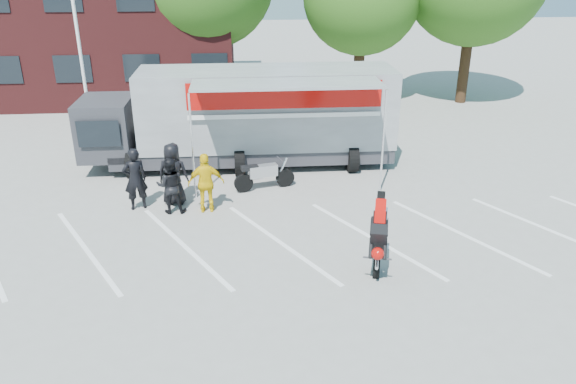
{
  "coord_description": "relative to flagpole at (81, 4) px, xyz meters",
  "views": [
    {
      "loc": [
        -0.64,
        -11.56,
        6.83
      ],
      "look_at": [
        0.44,
        1.18,
        1.3
      ],
      "focal_mm": 35.0,
      "sensor_mm": 36.0,
      "label": 1
    }
  ],
  "objects": [
    {
      "name": "spectator_leather_c",
      "position": [
        3.56,
        -6.96,
        -4.25
      ],
      "size": [
        0.79,
        0.61,
        1.61
      ],
      "primitive_type": "imported",
      "rotation": [
        0.0,
        0.0,
        3.14
      ],
      "color": "black",
      "rests_on": "ground"
    },
    {
      "name": "transporter_truck",
      "position": [
        5.95,
        -3.27,
        -5.05
      ],
      "size": [
        10.27,
        4.96,
        3.26
      ],
      "primitive_type": null,
      "rotation": [
        0.0,
        0.0,
        -0.0
      ],
      "color": "#989CA0",
      "rests_on": "ground"
    },
    {
      "name": "flagpole",
      "position": [
        0.0,
        0.0,
        0.0
      ],
      "size": [
        1.61,
        0.12,
        8.0
      ],
      "color": "white",
      "rests_on": "ground"
    },
    {
      "name": "parking_bay_lines",
      "position": [
        6.24,
        -9.0,
        -5.05
      ],
      "size": [
        18.09,
        13.33,
        0.01
      ],
      "primitive_type": "cube",
      "rotation": [
        0.0,
        0.0,
        0.52
      ],
      "color": "white",
      "rests_on": "ground"
    },
    {
      "name": "spectator_leather_a",
      "position": [
        3.58,
        -6.36,
        -4.14
      ],
      "size": [
        0.98,
        0.73,
        1.83
      ],
      "primitive_type": "imported",
      "rotation": [
        0.0,
        0.0,
        2.96
      ],
      "color": "black",
      "rests_on": "ground"
    },
    {
      "name": "spectator_leather_b",
      "position": [
        2.55,
        -6.63,
        -4.15
      ],
      "size": [
        0.77,
        0.63,
        1.81
      ],
      "primitive_type": "imported",
      "rotation": [
        0.0,
        0.0,
        3.48
      ],
      "color": "black",
      "rests_on": "ground"
    },
    {
      "name": "stunt_bike_rider",
      "position": [
        8.69,
        -10.16,
        -5.05
      ],
      "size": [
        1.19,
        1.83,
        1.99
      ],
      "primitive_type": null,
      "rotation": [
        0.0,
        0.0,
        -0.25
      ],
      "color": "black",
      "rests_on": "ground"
    },
    {
      "name": "office_building",
      "position": [
        -3.76,
        8.0,
        -1.55
      ],
      "size": [
        18.0,
        8.0,
        7.0
      ],
      "primitive_type": "cube",
      "color": "#4F191A",
      "rests_on": "ground"
    },
    {
      "name": "parked_motorcycle",
      "position": [
        6.23,
        -5.54,
        -5.05
      ],
      "size": [
        2.06,
        1.13,
        1.03
      ],
      "primitive_type": null,
      "rotation": [
        0.0,
        0.0,
        1.83
      ],
      "color": "#A6A6AB",
      "rests_on": "ground"
    },
    {
      "name": "ground",
      "position": [
        6.24,
        -10.0,
        -5.05
      ],
      "size": [
        100.0,
        100.0,
        0.0
      ],
      "primitive_type": "plane",
      "color": "gray",
      "rests_on": "ground"
    },
    {
      "name": "spectator_hivis",
      "position": [
        4.55,
        -6.99,
        -4.19
      ],
      "size": [
        1.03,
        0.48,
        1.72
      ],
      "primitive_type": "imported",
      "rotation": [
        0.0,
        0.0,
        3.2
      ],
      "color": "yellow",
      "rests_on": "ground"
    }
  ]
}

